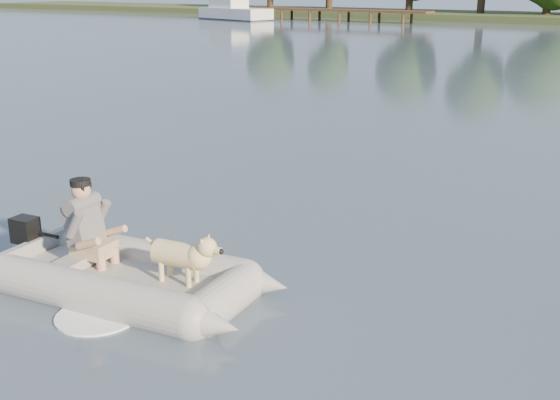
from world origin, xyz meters
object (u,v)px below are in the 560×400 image
Objects in this scene: dock at (334,15)px; dog at (178,259)px; dinghy at (130,245)px; man at (85,220)px; cabin_cruiser at (235,8)px.

dog is (26.08, -51.42, -0.02)m from dock.
dinghy is 0.63m from dog.
dock reaches higher than dog.
dock is at bearing 109.12° from man.
dinghy reaches higher than dock.
man is at bearing -180.00° from dog.
cabin_cruiser is (-8.74, -2.99, 0.54)m from dock.
dock is 4.05× the size of dinghy.
man is at bearing -64.33° from dock.
dog is at bearing 4.57° from dinghy.
dinghy is 4.95× the size of dog.
cabin_cruiser is at bearing 118.60° from dinghy.
cabin_cruiser is (-34.20, 48.56, 0.49)m from dinghy.
dog is at bearing -39.18° from cabin_cruiser.
man is (-0.67, -0.03, 0.18)m from dinghy.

